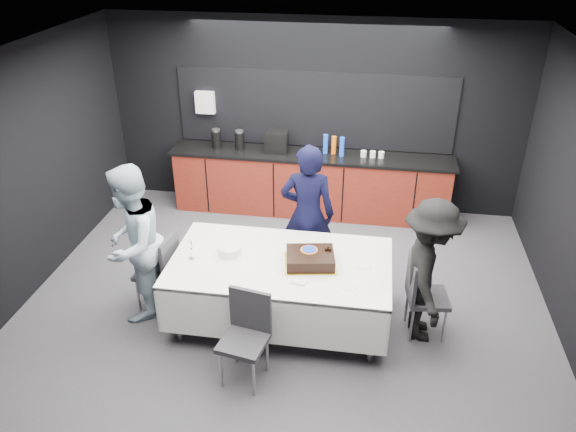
# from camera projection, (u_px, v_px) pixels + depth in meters

# --- Properties ---
(ground) EXTENTS (6.00, 6.00, 0.00)m
(ground) POSITION_uv_depth(u_px,v_px,m) (287.00, 298.00, 6.63)
(ground) COLOR #45454A
(ground) RESTS_ON ground
(room_shell) EXTENTS (6.04, 5.04, 2.82)m
(room_shell) POSITION_uv_depth(u_px,v_px,m) (286.00, 151.00, 5.73)
(room_shell) COLOR white
(room_shell) RESTS_ON ground
(kitchenette) EXTENTS (4.10, 0.64, 2.05)m
(kitchenette) POSITION_uv_depth(u_px,v_px,m) (310.00, 178.00, 8.29)
(kitchenette) COLOR #60180F
(kitchenette) RESTS_ON ground
(party_table) EXTENTS (2.32, 1.32, 0.78)m
(party_table) POSITION_uv_depth(u_px,v_px,m) (281.00, 272.00, 5.98)
(party_table) COLOR #99999E
(party_table) RESTS_ON ground
(cake_assembly) EXTENTS (0.60, 0.52, 0.17)m
(cake_assembly) POSITION_uv_depth(u_px,v_px,m) (310.00, 258.00, 5.83)
(cake_assembly) COLOR gold
(cake_assembly) RESTS_ON party_table
(plate_stack) EXTENTS (0.25, 0.25, 0.10)m
(plate_stack) POSITION_uv_depth(u_px,v_px,m) (230.00, 250.00, 6.00)
(plate_stack) COLOR white
(plate_stack) RESTS_ON party_table
(loose_plate_near) EXTENTS (0.18, 0.18, 0.01)m
(loose_plate_near) POSITION_uv_depth(u_px,v_px,m) (235.00, 281.00, 5.58)
(loose_plate_near) COLOR white
(loose_plate_near) RESTS_ON party_table
(loose_plate_right_a) EXTENTS (0.19, 0.19, 0.01)m
(loose_plate_right_a) POSITION_uv_depth(u_px,v_px,m) (363.00, 265.00, 5.84)
(loose_plate_right_a) COLOR white
(loose_plate_right_a) RESTS_ON party_table
(loose_plate_right_b) EXTENTS (0.19, 0.19, 0.01)m
(loose_plate_right_b) POSITION_uv_depth(u_px,v_px,m) (350.00, 285.00, 5.53)
(loose_plate_right_b) COLOR white
(loose_plate_right_b) RESTS_ON party_table
(loose_plate_far) EXTENTS (0.21, 0.21, 0.01)m
(loose_plate_far) POSITION_uv_depth(u_px,v_px,m) (291.00, 240.00, 6.27)
(loose_plate_far) COLOR white
(loose_plate_far) RESTS_ON party_table
(fork_pile) EXTENTS (0.16, 0.12, 0.02)m
(fork_pile) POSITION_uv_depth(u_px,v_px,m) (299.00, 282.00, 5.56)
(fork_pile) COLOR white
(fork_pile) RESTS_ON party_table
(champagne_flute) EXTENTS (0.06, 0.06, 0.22)m
(champagne_flute) POSITION_uv_depth(u_px,v_px,m) (190.00, 246.00, 5.88)
(champagne_flute) COLOR white
(champagne_flute) RESTS_ON party_table
(chair_left) EXTENTS (0.46, 0.46, 0.92)m
(chair_left) POSITION_uv_depth(u_px,v_px,m) (162.00, 267.00, 6.25)
(chair_left) COLOR #2C2C31
(chair_left) RESTS_ON ground
(chair_right) EXTENTS (0.47, 0.47, 0.92)m
(chair_right) POSITION_uv_depth(u_px,v_px,m) (421.00, 291.00, 5.86)
(chair_right) COLOR #2C2C31
(chair_right) RESTS_ON ground
(chair_near) EXTENTS (0.49, 0.49, 0.92)m
(chair_near) POSITION_uv_depth(u_px,v_px,m) (246.00, 330.00, 5.31)
(chair_near) COLOR #2C2C31
(chair_near) RESTS_ON ground
(person_center) EXTENTS (0.66, 0.45, 1.76)m
(person_center) POSITION_uv_depth(u_px,v_px,m) (308.00, 215.00, 6.59)
(person_center) COLOR black
(person_center) RESTS_ON ground
(person_left) EXTENTS (0.71, 0.89, 1.78)m
(person_left) POSITION_uv_depth(u_px,v_px,m) (132.00, 244.00, 6.00)
(person_left) COLOR #A4BDCE
(person_left) RESTS_ON ground
(person_right) EXTENTS (0.63, 1.05, 1.60)m
(person_right) POSITION_uv_depth(u_px,v_px,m) (429.00, 272.00, 5.70)
(person_right) COLOR black
(person_right) RESTS_ON ground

